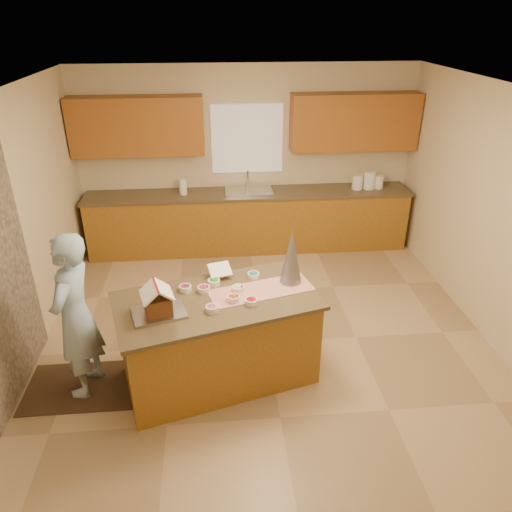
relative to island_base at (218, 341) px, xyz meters
name	(u,v)px	position (x,y,z in m)	size (l,w,h in m)	color
floor	(266,342)	(0.54, 0.51, -0.44)	(5.50, 5.50, 0.00)	tan
ceiling	(269,93)	(0.54, 0.51, 2.26)	(5.50, 5.50, 0.00)	silver
wall_back	(247,158)	(0.54, 3.26, 0.91)	(5.50, 5.50, 0.00)	beige
wall_front	(330,460)	(0.54, -2.24, 0.91)	(5.50, 5.50, 0.00)	beige
wall_left	(9,243)	(-1.96, 0.51, 0.91)	(5.50, 5.50, 0.00)	beige
wall_right	(505,224)	(3.04, 0.51, 0.91)	(5.50, 5.50, 0.00)	beige
window_curtain	(247,139)	(0.54, 3.23, 1.21)	(1.05, 0.03, 1.00)	white
back_counter_base	(249,222)	(0.54, 2.96, 0.00)	(4.80, 0.60, 0.88)	#9B6420
back_counter_top	(249,193)	(0.54, 2.96, 0.46)	(4.85, 0.63, 0.04)	brown
upper_cabinet_left	(137,126)	(-1.01, 3.08, 1.46)	(1.85, 0.35, 0.80)	#9F6222
upper_cabinet_right	(354,122)	(2.09, 3.08, 1.46)	(1.85, 0.35, 0.80)	#9F6222
sink	(249,194)	(0.54, 2.96, 0.45)	(0.70, 0.45, 0.12)	silver
faucet	(248,179)	(0.54, 3.14, 0.62)	(0.03, 0.03, 0.28)	silver
island_base	(218,341)	(0.00, 0.00, 0.00)	(1.81, 0.90, 0.88)	#9B6420
island_top	(217,301)	(0.00, 0.00, 0.46)	(1.89, 0.98, 0.04)	brown
table_runner	(261,290)	(0.44, 0.12, 0.49)	(1.00, 0.36, 0.01)	#9D230B
baking_tray	(159,312)	(-0.52, -0.20, 0.49)	(0.46, 0.34, 0.03)	silver
cookbook	(220,270)	(0.04, 0.41, 0.57)	(0.22, 0.02, 0.18)	white
tinsel_tree	(291,257)	(0.74, 0.26, 0.76)	(0.22, 0.22, 0.55)	#9E9FA9
rug	(84,386)	(-1.35, -0.04, -0.44)	(1.12, 0.73, 0.01)	black
boy	(75,316)	(-1.30, -0.04, 0.40)	(0.60, 0.40, 1.65)	#A0C1E4
canister_a	(357,182)	(2.19, 2.96, 0.59)	(0.16, 0.16, 0.22)	white
canister_b	(369,180)	(2.37, 2.96, 0.61)	(0.18, 0.18, 0.26)	white
canister_c	(379,182)	(2.52, 2.96, 0.58)	(0.14, 0.14, 0.20)	white
paper_towel	(183,186)	(-0.43, 2.96, 0.60)	(0.11, 0.11, 0.24)	white
gingerbread_house	(158,301)	(-0.52, -0.20, 0.61)	(0.34, 0.34, 0.28)	#582A17
candy_bowls	(224,291)	(0.07, 0.09, 0.51)	(0.80, 0.70, 0.06)	red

